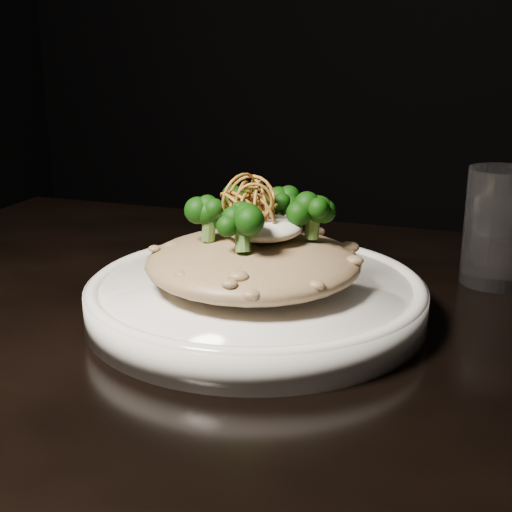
% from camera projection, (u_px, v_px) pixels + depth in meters
% --- Properties ---
extents(table, '(1.10, 0.80, 0.75)m').
position_uv_depth(table, '(329.00, 451.00, 0.57)').
color(table, black).
rests_on(table, ground).
extents(plate, '(0.29, 0.29, 0.03)m').
position_uv_depth(plate, '(256.00, 300.00, 0.62)').
color(plate, white).
rests_on(plate, table).
extents(risotto, '(0.18, 0.18, 0.04)m').
position_uv_depth(risotto, '(253.00, 262.00, 0.60)').
color(risotto, brown).
rests_on(risotto, plate).
extents(broccoli, '(0.13, 0.13, 0.05)m').
position_uv_depth(broccoli, '(261.00, 212.00, 0.59)').
color(broccoli, black).
rests_on(broccoli, risotto).
extents(cheese, '(0.07, 0.07, 0.02)m').
position_uv_depth(cheese, '(263.00, 228.00, 0.60)').
color(cheese, white).
rests_on(cheese, risotto).
extents(shallots, '(0.06, 0.06, 0.04)m').
position_uv_depth(shallots, '(251.00, 194.00, 0.59)').
color(shallots, brown).
rests_on(shallots, cheese).
extents(drinking_glass, '(0.08, 0.08, 0.11)m').
position_uv_depth(drinking_glass, '(498.00, 227.00, 0.69)').
color(drinking_glass, white).
rests_on(drinking_glass, table).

